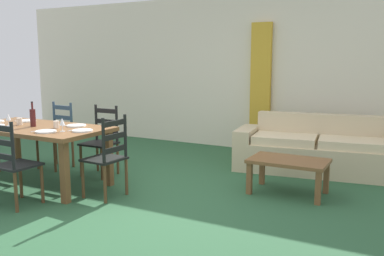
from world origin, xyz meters
TOP-DOWN VIEW (x-y plane):
  - ground_plane at (0.00, 0.00)m, footprint 9.60×9.60m
  - wall_far at (0.00, 3.30)m, footprint 9.60×0.16m
  - curtain_panel_left at (0.57, 3.16)m, footprint 0.35×0.08m
  - dining_table at (-1.27, -0.08)m, footprint 1.90×0.96m
  - dining_chair_near_right at (-0.83, -0.80)m, footprint 0.43×0.41m
  - dining_chair_far_left at (-1.68, 0.67)m, footprint 0.44×0.42m
  - dining_chair_far_right at (-0.84, 0.66)m, footprint 0.42×0.41m
  - dining_chair_head_east at (-0.13, -0.07)m, footprint 0.42×0.44m
  - dinner_plate_near_right at (-0.82, -0.33)m, footprint 0.24×0.24m
  - fork_near_right at (-0.97, -0.33)m, footprint 0.02×0.17m
  - dinner_plate_far_left at (-1.72, 0.17)m, footprint 0.24×0.24m
  - fork_far_left at (-1.87, 0.17)m, footprint 0.02×0.17m
  - dinner_plate_far_right at (-0.82, 0.17)m, footprint 0.24×0.24m
  - fork_far_right at (-0.97, 0.17)m, footprint 0.03×0.17m
  - dinner_plate_head_east at (-0.49, -0.08)m, footprint 0.24×0.24m
  - fork_head_east at (-0.64, -0.08)m, footprint 0.02×0.17m
  - wine_bottle at (-1.28, -0.10)m, footprint 0.07×0.07m
  - wine_glass_near_left at (-1.57, -0.23)m, footprint 0.06×0.06m
  - wine_glass_near_right at (-0.68, -0.21)m, footprint 0.06×0.06m
  - coffee_cup_primary at (-0.93, -0.06)m, footprint 0.07×0.07m
  - coffee_cup_secondary at (-1.54, -0.09)m, footprint 0.07×0.07m
  - couch at (1.76, 2.25)m, footprint 2.37×1.11m
  - coffee_table at (1.67, 1.04)m, footprint 0.90×0.56m

SIDE VIEW (x-z plane):
  - ground_plane at x=0.00m, z-range -0.02..0.00m
  - couch at x=1.76m, z-range -0.11..0.69m
  - coffee_table at x=1.67m, z-range 0.15..0.57m
  - dining_chair_near_right at x=-0.83m, z-range 0.00..0.96m
  - dining_chair_far_left at x=-1.68m, z-range 0.00..0.96m
  - dining_chair_far_right at x=-0.84m, z-range 0.00..0.96m
  - dining_chair_head_east at x=-0.13m, z-range 0.00..0.96m
  - dining_table at x=-1.27m, z-range 0.29..1.04m
  - fork_near_right at x=-0.97m, z-range 0.75..0.76m
  - fork_far_left at x=-1.87m, z-range 0.75..0.76m
  - fork_far_right at x=-0.97m, z-range 0.75..0.76m
  - fork_head_east at x=-0.64m, z-range 0.75..0.76m
  - dinner_plate_near_right at x=-0.82m, z-range 0.75..0.77m
  - dinner_plate_far_left at x=-1.72m, z-range 0.75..0.77m
  - dinner_plate_far_right at x=-0.82m, z-range 0.75..0.77m
  - dinner_plate_head_east at x=-0.49m, z-range 0.75..0.77m
  - coffee_cup_primary at x=-0.93m, z-range 0.75..0.84m
  - coffee_cup_secondary at x=-1.54m, z-range 0.75..0.84m
  - wine_glass_near_left at x=-1.57m, z-range 0.78..0.94m
  - wine_glass_near_right at x=-0.68m, z-range 0.78..0.94m
  - wine_bottle at x=-1.28m, z-range 0.71..1.03m
  - curtain_panel_left at x=0.57m, z-range 0.00..2.20m
  - wall_far at x=0.00m, z-range 0.00..2.70m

